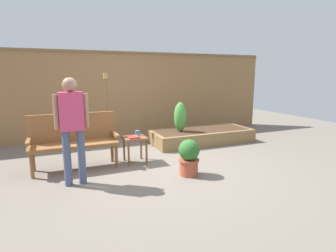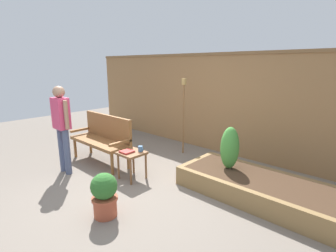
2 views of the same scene
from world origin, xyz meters
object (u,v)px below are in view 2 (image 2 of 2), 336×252
book_on_table (127,152)px  tiki_torch (184,103)px  potted_boxwood (104,194)px  shrub_near_bench (230,148)px  side_table (132,157)px  person_by_bench (62,122)px  garden_bench (103,135)px  cup_on_table (141,149)px

book_on_table → tiki_torch: tiki_torch is taller
potted_boxwood → shrub_near_bench: (0.72, 1.84, 0.33)m
side_table → person_by_bench: person_by_bench is taller
tiki_torch → side_table: bearing=-83.1°
potted_boxwood → person_by_bench: bearing=169.7°
shrub_near_bench → garden_bench: bearing=-162.5°
garden_bench → potted_boxwood: size_ratio=2.45×
side_table → cup_on_table: bearing=54.2°
potted_boxwood → person_by_bench: 1.85m
tiki_torch → cup_on_table: bearing=-79.2°
potted_boxwood → book_on_table: bearing=126.4°
potted_boxwood → shrub_near_bench: bearing=68.6°
side_table → cup_on_table: size_ratio=4.07×
person_by_bench → potted_boxwood: bearing=-10.3°
garden_bench → side_table: size_ratio=3.00×
potted_boxwood → shrub_near_bench: size_ratio=0.87×
garden_bench → book_on_table: (1.00, -0.20, -0.05)m
potted_boxwood → tiki_torch: 2.80m
garden_bench → cup_on_table: bearing=-0.7°
side_table → tiki_torch: (-0.19, 1.60, 0.73)m
side_table → person_by_bench: 1.38m
garden_bench → side_table: (1.04, -0.13, -0.15)m
shrub_near_bench → person_by_bench: person_by_bench is taller
side_table → cup_on_table: cup_on_table is taller
side_table → potted_boxwood: 1.14m
side_table → potted_boxwood: (0.61, -0.96, -0.09)m
book_on_table → side_table: bearing=57.7°
potted_boxwood → tiki_torch: tiki_torch is taller
potted_boxwood → tiki_torch: bearing=107.5°
side_table → potted_boxwood: size_ratio=0.82×
book_on_table → shrub_near_bench: 1.68m
garden_bench → potted_boxwood: bearing=-33.4°
potted_boxwood → tiki_torch: size_ratio=0.36×
side_table → book_on_table: book_on_table is taller
book_on_table → shrub_near_bench: (1.38, 0.95, 0.14)m
cup_on_table → side_table: bearing=-125.8°
cup_on_table → book_on_table: 0.23m
potted_boxwood → tiki_torch: (-0.81, 2.55, 0.81)m
side_table → book_on_table: 0.13m
cup_on_table → potted_boxwood: bearing=-64.0°
book_on_table → shrub_near_bench: shrub_near_bench is taller
book_on_table → person_by_bench: person_by_bench is taller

